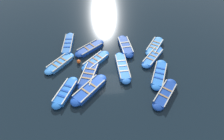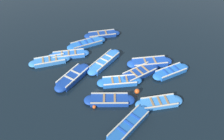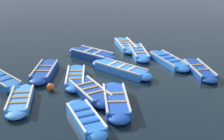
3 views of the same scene
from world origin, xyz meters
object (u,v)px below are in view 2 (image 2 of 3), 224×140
Objects in this scene: boat_alongside at (50,61)px; boat_tucked at (102,34)px; boat_outer_right at (159,103)px; boat_far_corner at (87,43)px; buoy_yellow_far at (137,91)px; boat_mid_row at (73,77)px; buoy_orange_near at (94,107)px; boat_end_of_row at (120,82)px; boat_outer_left at (104,62)px; boat_drifting at (129,125)px; boat_near_quay at (109,100)px; boat_bow_out at (140,73)px; boat_inner_gap at (69,55)px; boat_centre at (171,72)px; boat_stern_in at (150,63)px.

boat_alongside is 5.89m from boat_tucked.
boat_outer_right is 0.82× the size of boat_far_corner.
buoy_yellow_far is (-0.07, 1.72, 0.03)m from boat_outer_right.
boat_mid_row is 15.05× the size of buoy_orange_near.
boat_end_of_row is at bearing -111.65° from boat_far_corner.
boat_end_of_row is at bearing 2.25° from buoy_orange_near.
buoy_yellow_far is (-1.10, -3.93, -0.02)m from boat_outer_left.
boat_tucked is 0.82× the size of boat_outer_left.
buoy_orange_near is at bearing 133.00° from boat_outer_right.
boat_drifting reaches higher than boat_near_quay.
boat_outer_right is 3.13m from boat_bow_out.
boat_near_quay is at bearing -22.62° from buoy_orange_near.
boat_alongside is 4.53m from boat_outer_left.
boat_bow_out is at bearing 28.10° from buoy_yellow_far.
buoy_yellow_far is at bearing -105.69° from boat_outer_left.
boat_outer_right is at bearing -87.74° from buoy_yellow_far.
boat_tucked is 2.08m from boat_far_corner.
boat_outer_left is at bearing -69.42° from boat_inner_gap.
boat_centre is (6.09, 0.28, -0.01)m from boat_drifting.
boat_centre is 13.79× the size of buoy_orange_near.
boat_mid_row is 6.60m from boat_outer_right.
boat_stern_in reaches higher than buoy_orange_near.
boat_outer_right is at bearing -166.11° from boat_centre.
boat_end_of_row is 0.80× the size of boat_far_corner.
boat_mid_row reaches higher than buoy_yellow_far.
boat_near_quay is (-6.09, -5.84, 0.02)m from boat_tucked.
boat_outer_right is at bearing -115.95° from boat_tucked.
boat_tucked reaches higher than boat_far_corner.
boat_alongside is at bearing 116.76° from boat_bow_out.
boat_tucked is 0.89× the size of boat_mid_row.
boat_near_quay is at bearing -106.92° from boat_inner_gap.
boat_bow_out is (-1.66, 1.83, 0.01)m from boat_centre.
boat_drifting is 2.93m from buoy_yellow_far.
boat_mid_row is at bearing 111.61° from buoy_yellow_far.
boat_bow_out reaches higher than boat_inner_gap.
boat_outer_right is 8.69m from boat_inner_gap.
boat_bow_out is at bearing 25.43° from boat_drifting.
boat_drifting reaches higher than buoy_yellow_far.
boat_stern_in reaches higher than buoy_yellow_far.
boat_end_of_row is at bearing -58.63° from boat_mid_row.
boat_centre is 9.24× the size of buoy_yellow_far.
boat_far_corner is 6.07m from boat_bow_out.
boat_mid_row is 5.84m from boat_drifting.
buoy_orange_near is (-6.22, 0.47, -0.07)m from boat_stern_in.
boat_mid_row is at bearing -149.23° from boat_far_corner.
boat_tucked is at bearing 58.26° from buoy_yellow_far.
buoy_yellow_far is (0.04, -6.97, 0.01)m from boat_inner_gap.
boat_far_corner is 1.12× the size of boat_centre.
boat_drifting reaches higher than boat_end_of_row.
boat_far_corner is 7.49m from buoy_orange_near.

